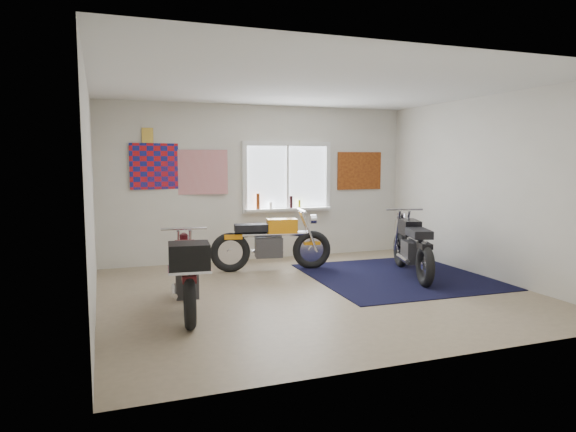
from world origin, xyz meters
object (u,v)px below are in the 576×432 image
object	(u,v)px
yellow_triumph	(271,244)
maroon_tourer	(187,274)
black_chrome_bike	(412,248)
navy_rug	(397,276)

from	to	relation	value
yellow_triumph	maroon_tourer	world-z (taller)	yellow_triumph
maroon_tourer	black_chrome_bike	bearing A→B (deg)	-70.25
maroon_tourer	yellow_triumph	bearing A→B (deg)	-33.50
yellow_triumph	maroon_tourer	distance (m)	2.56
navy_rug	yellow_triumph	bearing A→B (deg)	146.54
navy_rug	maroon_tourer	world-z (taller)	maroon_tourer
black_chrome_bike	maroon_tourer	world-z (taller)	black_chrome_bike
black_chrome_bike	maroon_tourer	xyz separation A→B (m)	(-3.51, -0.84, 0.05)
navy_rug	yellow_triumph	xyz separation A→B (m)	(-1.65, 1.09, 0.42)
yellow_triumph	maroon_tourer	xyz separation A→B (m)	(-1.64, -1.97, 0.06)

